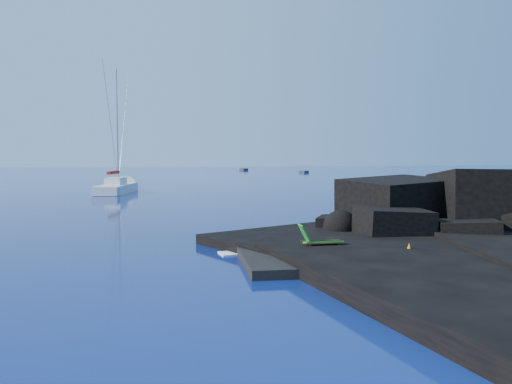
% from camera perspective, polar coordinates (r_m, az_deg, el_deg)
% --- Properties ---
extents(ground, '(400.00, 400.00, 0.00)m').
position_cam_1_polar(ground, '(18.77, -1.86, -8.69)').
color(ground, '#030832').
rests_on(ground, ground).
extents(headland, '(24.00, 24.00, 3.60)m').
position_cam_1_polar(headland, '(27.23, 24.48, -5.07)').
color(headland, black).
rests_on(headland, ground).
extents(beach, '(9.08, 6.86, 0.70)m').
position_cam_1_polar(beach, '(20.66, 10.22, -7.58)').
color(beach, black).
rests_on(beach, ground).
extents(surf_foam, '(10.00, 8.00, 0.06)m').
position_cam_1_polar(surf_foam, '(24.92, 6.93, -5.55)').
color(surf_foam, white).
rests_on(surf_foam, ground).
extents(sailboat, '(5.93, 14.04, 14.41)m').
position_cam_1_polar(sailboat, '(60.02, -15.57, -0.09)').
color(sailboat, silver).
rests_on(sailboat, ground).
extents(deck_chair, '(1.79, 0.87, 1.20)m').
position_cam_1_polar(deck_chair, '(20.29, 7.67, -5.03)').
color(deck_chair, '#197222').
rests_on(deck_chair, beach).
extents(towel, '(2.34, 1.79, 0.06)m').
position_cam_1_polar(towel, '(20.52, 8.77, -6.56)').
color(towel, silver).
rests_on(towel, beach).
extents(sunbather, '(1.89, 1.19, 0.25)m').
position_cam_1_polar(sunbather, '(20.49, 8.78, -6.14)').
color(sunbather, tan).
rests_on(sunbather, towel).
extents(marker_cone, '(0.35, 0.35, 0.49)m').
position_cam_1_polar(marker_cone, '(20.11, 17.09, -6.28)').
color(marker_cone, orange).
rests_on(marker_cone, beach).
extents(distant_boat_a, '(1.85, 4.99, 0.65)m').
position_cam_1_polar(distant_boat_a, '(156.11, -1.42, 2.49)').
color(distant_boat_a, '#292A2F').
rests_on(distant_boat_a, ground).
extents(distant_boat_b, '(1.36, 4.23, 0.56)m').
position_cam_1_polar(distant_boat_b, '(132.84, 5.47, 2.20)').
color(distant_boat_b, '#29292E').
rests_on(distant_boat_b, ground).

